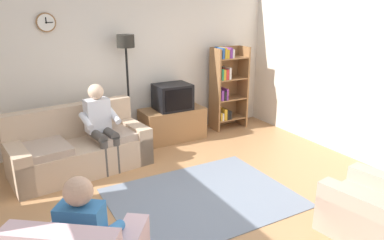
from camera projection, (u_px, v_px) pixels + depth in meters
The scene contains 12 objects.
ground_plane at pixel (202, 208), 4.28m from camera, with size 12.00×12.00×0.00m, color #B27F51.
back_wall_assembly at pixel (122, 64), 6.08m from camera, with size 6.20×0.17×2.70m.
right_wall at pixel (374, 74), 5.20m from camera, with size 0.12×5.80×2.70m, color silver.
couch at pixel (80, 149), 5.21m from camera, with size 2.00×1.11×0.90m.
tv_stand at pixel (172, 124), 6.40m from camera, with size 1.10×0.56×0.56m.
tv at pixel (173, 97), 6.23m from camera, with size 0.60×0.49×0.44m.
bookshelf at pixel (226, 86), 6.84m from camera, with size 0.68×0.36×1.56m.
floor_lamp at pixel (127, 60), 5.78m from camera, with size 0.28×0.28×1.85m.
armchair_near_bookshelf at pixel (377, 211), 3.70m from camera, with size 0.93×1.00×0.90m.
area_rug at pixel (203, 198), 4.51m from camera, with size 2.20×1.70×0.01m, color slate.
person_on_couch at pixel (101, 122), 5.15m from camera, with size 0.55×0.57×1.24m.
person_in_left_armchair at pixel (88, 232), 2.83m from camera, with size 0.62×0.64×1.12m.
Camera 1 is at (-1.94, -3.22, 2.31)m, focal length 33.82 mm.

